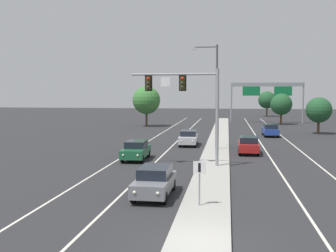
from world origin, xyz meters
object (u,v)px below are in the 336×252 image
(median_sign_post, at_px, (199,176))
(tree_far_right_a, at_px, (267,100))
(street_lamp_median, at_px, (214,90))
(car_receding_red, at_px, (248,145))
(tree_far_right_c, at_px, (281,104))
(car_oncoming_silver, at_px, (188,138))
(tree_far_right_b, at_px, (319,110))
(car_oncoming_grey, at_px, (155,181))
(car_receding_blue, at_px, (270,130))
(car_oncoming_green, at_px, (136,150))
(overhead_signal_mast, at_px, (189,96))
(tree_far_left_a, at_px, (146,100))
(highway_sign_gantry, at_px, (267,90))

(median_sign_post, distance_m, tree_far_right_a, 79.57)
(median_sign_post, bearing_deg, street_lamp_median, 89.95)
(street_lamp_median, bearing_deg, car_receding_red, -27.71)
(street_lamp_median, bearing_deg, tree_far_right_c, 72.61)
(car_oncoming_silver, xyz_separation_m, tree_far_right_b, (16.27, 14.42, 2.43))
(tree_far_right_b, bearing_deg, car_oncoming_silver, -138.44)
(street_lamp_median, height_order, tree_far_right_b, street_lamp_median)
(car_oncoming_grey, bearing_deg, car_receding_blue, 73.68)
(street_lamp_median, distance_m, car_receding_blue, 16.08)
(car_oncoming_green, bearing_deg, car_oncoming_grey, -72.36)
(overhead_signal_mast, distance_m, tree_far_right_c, 44.80)
(tree_far_right_b, bearing_deg, tree_far_left_a, 160.93)
(tree_far_left_a, bearing_deg, median_sign_post, -75.55)
(median_sign_post, bearing_deg, car_oncoming_grey, 141.78)
(car_oncoming_silver, bearing_deg, car_oncoming_grey, -89.42)
(median_sign_post, relative_size, car_oncoming_silver, 0.49)
(overhead_signal_mast, distance_m, street_lamp_median, 9.33)
(overhead_signal_mast, distance_m, tree_far_right_b, 30.83)
(median_sign_post, height_order, highway_sign_gantry, highway_sign_gantry)
(median_sign_post, bearing_deg, highway_sign_gantry, 81.64)
(car_oncoming_green, xyz_separation_m, car_receding_red, (9.44, 4.92, 0.00))
(tree_far_left_a, distance_m, tree_far_right_b, 27.01)
(tree_far_right_b, xyz_separation_m, tree_far_right_a, (-2.99, 41.06, 0.64))
(car_receding_red, xyz_separation_m, highway_sign_gantry, (5.26, 39.36, 5.34))
(median_sign_post, distance_m, tree_far_left_a, 48.20)
(median_sign_post, bearing_deg, car_receding_red, 80.06)
(car_receding_blue, distance_m, tree_far_right_b, 8.17)
(car_receding_red, bearing_deg, tree_far_right_c, 78.25)
(overhead_signal_mast, xyz_separation_m, car_oncoming_green, (-4.69, 2.58, -4.48))
(car_oncoming_green, height_order, car_receding_red, same)
(car_oncoming_green, distance_m, car_oncoming_silver, 10.43)
(car_oncoming_silver, distance_m, tree_far_right_c, 33.57)
(car_oncoming_green, relative_size, car_receding_blue, 1.00)
(overhead_signal_mast, xyz_separation_m, car_oncoming_silver, (-1.25, 12.43, -4.48))
(car_oncoming_grey, distance_m, tree_far_right_c, 53.72)
(car_oncoming_grey, xyz_separation_m, car_receding_red, (5.79, 16.42, 0.00))
(street_lamp_median, xyz_separation_m, car_receding_blue, (6.75, 13.72, -4.97))
(street_lamp_median, relative_size, tree_far_left_a, 1.50)
(highway_sign_gantry, relative_size, tree_far_right_b, 2.67)
(overhead_signal_mast, distance_m, car_oncoming_silver, 13.27)
(car_oncoming_grey, relative_size, car_receding_blue, 1.00)
(overhead_signal_mast, xyz_separation_m, car_receding_red, (4.75, 7.50, -4.48))
(street_lamp_median, distance_m, highway_sign_gantry, 38.62)
(median_sign_post, distance_m, car_receding_red, 18.73)
(car_oncoming_green, xyz_separation_m, car_oncoming_silver, (3.44, 9.85, 0.00))
(street_lamp_median, relative_size, car_oncoming_silver, 2.22)
(car_oncoming_green, relative_size, tree_far_left_a, 0.68)
(tree_far_left_a, relative_size, tree_far_right_c, 1.22)
(car_oncoming_grey, relative_size, highway_sign_gantry, 0.34)
(car_oncoming_silver, height_order, tree_far_right_c, tree_far_right_c)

